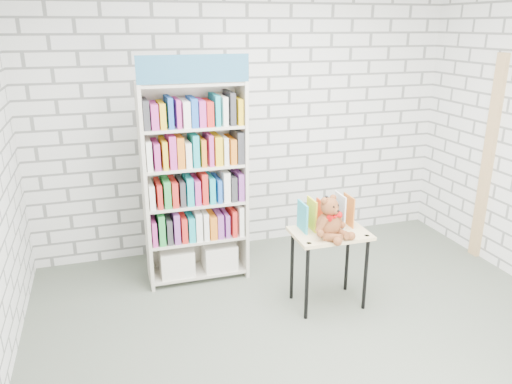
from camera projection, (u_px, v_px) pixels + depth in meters
name	position (u px, v px, depth m)	size (l,w,h in m)	color
ground	(321.00, 342.00, 3.89)	(4.50, 4.50, 0.00)	#525A4C
room_shell	(332.00, 114.00, 3.32)	(4.52, 4.02, 2.81)	silver
bookshelf	(195.00, 182.00, 4.61)	(0.94, 0.37, 2.12)	beige
display_table	(329.00, 242.00, 4.25)	(0.64, 0.45, 0.69)	#E0C586
table_books	(326.00, 213.00, 4.27)	(0.45, 0.20, 0.26)	#2AA3B9
teddy_bear	(331.00, 221.00, 4.07)	(0.33, 0.32, 0.35)	brown
door_trim	(488.00, 160.00, 5.04)	(0.05, 0.12, 2.10)	tan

